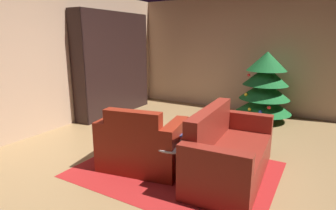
% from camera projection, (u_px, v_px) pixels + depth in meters
% --- Properties ---
extents(ground_plane, '(7.88, 7.88, 0.00)m').
position_uv_depth(ground_plane, '(174.00, 161.00, 3.87)').
color(ground_plane, olive).
extents(wall_back, '(5.37, 0.06, 2.59)m').
position_uv_depth(wall_back, '(244.00, 55.00, 6.35)').
color(wall_back, tan).
rests_on(wall_back, ground).
extents(wall_left, '(0.06, 6.69, 2.59)m').
position_uv_depth(wall_left, '(43.00, 60.00, 4.86)').
color(wall_left, tan).
rests_on(wall_left, ground).
extents(area_rug, '(2.44, 1.86, 0.01)m').
position_uv_depth(area_rug, '(176.00, 169.00, 3.62)').
color(area_rug, maroon).
rests_on(area_rug, ground).
extents(bookshelf_unit, '(0.36, 2.07, 2.22)m').
position_uv_depth(bookshelf_unit, '(118.00, 65.00, 6.22)').
color(bookshelf_unit, black).
rests_on(bookshelf_unit, ground).
extents(armchair_red, '(1.15, 0.86, 0.84)m').
position_uv_depth(armchair_red, '(142.00, 146.00, 3.60)').
color(armchair_red, maroon).
rests_on(armchair_red, ground).
extents(couch_red, '(0.84, 1.66, 0.84)m').
position_uv_depth(couch_red, '(228.00, 154.00, 3.41)').
color(couch_red, maroon).
rests_on(couch_red, ground).
extents(coffee_table, '(0.71, 0.71, 0.43)m').
position_uv_depth(coffee_table, '(177.00, 144.00, 3.44)').
color(coffee_table, black).
rests_on(coffee_table, ground).
extents(book_stack_on_table, '(0.22, 0.15, 0.09)m').
position_uv_depth(book_stack_on_table, '(180.00, 138.00, 3.41)').
color(book_stack_on_table, '#35468A').
rests_on(book_stack_on_table, coffee_table).
extents(bottle_on_table, '(0.06, 0.06, 0.28)m').
position_uv_depth(bottle_on_table, '(189.00, 136.00, 3.28)').
color(bottle_on_table, navy).
rests_on(bottle_on_table, coffee_table).
extents(decorated_tree, '(1.11, 1.11, 1.42)m').
position_uv_depth(decorated_tree, '(265.00, 86.00, 5.62)').
color(decorated_tree, brown).
rests_on(decorated_tree, ground).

